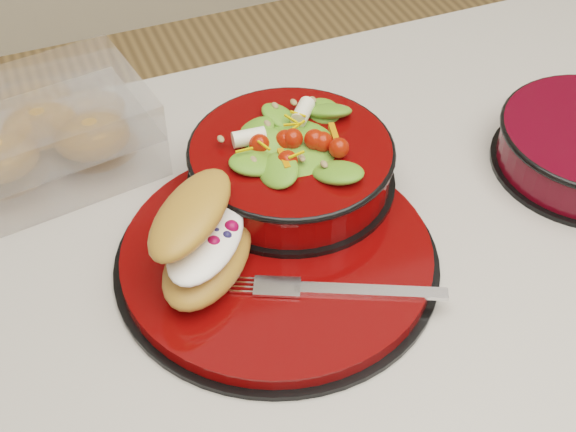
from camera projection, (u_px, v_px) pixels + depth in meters
name	position (u px, v px, depth m)	size (l,w,h in m)	color
island_counter	(423.00, 432.00, 1.17)	(1.24, 0.74, 0.90)	silver
dinner_plate	(278.00, 256.00, 0.80)	(0.32, 0.32, 0.02)	black
salad_bowl	(291.00, 158.00, 0.83)	(0.22, 0.22, 0.09)	black
croissant	(204.00, 239.00, 0.75)	(0.14, 0.16, 0.08)	#B36F36
fork	(343.00, 290.00, 0.75)	(0.17, 0.09, 0.00)	silver
pastry_box	(43.00, 135.00, 0.88)	(0.25, 0.20, 0.09)	white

